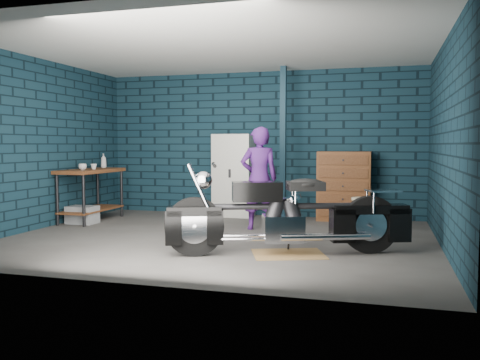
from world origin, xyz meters
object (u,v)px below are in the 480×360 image
object	(u,v)px
tool_chest	(344,186)
shop_stool	(362,217)
person	(259,178)
motorcycle	(289,209)
workbench	(91,195)
storage_bin	(82,215)
locker	(234,175)

from	to	relation	value
tool_chest	shop_stool	distance (m)	1.51
person	motorcycle	bearing A→B (deg)	94.04
workbench	person	world-z (taller)	person
person	storage_bin	distance (m)	3.11
tool_chest	person	bearing A→B (deg)	-133.17
locker	tool_chest	size ratio (longest dim) A/B	1.26
motorcycle	storage_bin	world-z (taller)	motorcycle
storage_bin	tool_chest	world-z (taller)	tool_chest
storage_bin	motorcycle	bearing A→B (deg)	-20.81
workbench	storage_bin	xyz separation A→B (m)	(0.02, -0.32, -0.31)
motorcycle	tool_chest	distance (m)	3.04
person	tool_chest	world-z (taller)	person
storage_bin	locker	xyz separation A→B (m)	(2.22, 1.56, 0.62)
workbench	locker	bearing A→B (deg)	28.97
motorcycle	locker	world-z (taller)	locker
motorcycle	locker	xyz separation A→B (m)	(-1.60, 3.01, 0.21)
storage_bin	tool_chest	size ratio (longest dim) A/B	0.39
person	locker	size ratio (longest dim) A/B	1.06
motorcycle	person	distance (m)	1.90
workbench	shop_stool	xyz separation A→B (m)	(4.64, -0.19, -0.17)
person	shop_stool	size ratio (longest dim) A/B	2.89
locker	shop_stool	bearing A→B (deg)	-30.81
person	storage_bin	bearing A→B (deg)	-15.89
motorcycle	shop_stool	size ratio (longest dim) A/B	4.54
storage_bin	locker	distance (m)	2.78
person	shop_stool	distance (m)	1.68
motorcycle	tool_chest	bearing A→B (deg)	61.62
workbench	locker	distance (m)	2.58
locker	shop_stool	xyz separation A→B (m)	(2.40, -1.43, -0.49)
tool_chest	shop_stool	size ratio (longest dim) A/B	2.17
storage_bin	shop_stool	bearing A→B (deg)	1.56
locker	tool_chest	xyz separation A→B (m)	(2.03, 0.00, -0.16)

